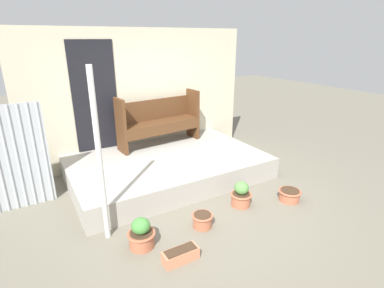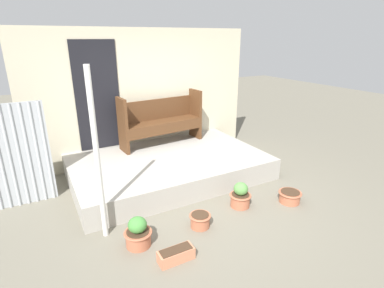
# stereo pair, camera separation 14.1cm
# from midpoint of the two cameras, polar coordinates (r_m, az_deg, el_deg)

# --- Properties ---
(ground_plane) EXTENTS (24.00, 24.00, 0.00)m
(ground_plane) POSITION_cam_midpoint_polar(r_m,az_deg,el_deg) (4.73, 1.44, -11.21)
(ground_plane) COLOR #706B5B
(porch_slab) EXTENTS (3.39, 2.13, 0.38)m
(porch_slab) POSITION_cam_midpoint_polar(r_m,az_deg,el_deg) (5.50, -3.66, -4.32)
(porch_slab) COLOR #A8A399
(porch_slab) RESTS_ON ground_plane
(house_wall) EXTENTS (4.59, 0.08, 2.60)m
(house_wall) POSITION_cam_midpoint_polar(r_m,az_deg,el_deg) (6.12, -8.65, 8.93)
(house_wall) COLOR beige
(house_wall) RESTS_ON ground_plane
(support_post) EXTENTS (0.07, 0.07, 2.16)m
(support_post) POSITION_cam_midpoint_polar(r_m,az_deg,el_deg) (3.69, -16.58, -2.62)
(support_post) COLOR silver
(support_post) RESTS_ON ground_plane
(bench) EXTENTS (1.70, 0.54, 1.02)m
(bench) POSITION_cam_midpoint_polar(r_m,az_deg,el_deg) (5.97, -5.26, 4.89)
(bench) COLOR #54331C
(bench) RESTS_ON porch_slab
(flower_pot_left) EXTENTS (0.35, 0.35, 0.39)m
(flower_pot_left) POSITION_cam_midpoint_polar(r_m,az_deg,el_deg) (3.85, -9.17, -16.47)
(flower_pot_left) COLOR #B76647
(flower_pot_left) RESTS_ON ground_plane
(flower_pot_middle) EXTENTS (0.30, 0.30, 0.19)m
(flower_pot_middle) POSITION_cam_midpoint_polar(r_m,az_deg,el_deg) (4.16, 2.55, -14.23)
(flower_pot_middle) COLOR #B76647
(flower_pot_middle) RESTS_ON ground_plane
(flower_pot_right) EXTENTS (0.33, 0.33, 0.39)m
(flower_pot_right) POSITION_cam_midpoint_polar(r_m,az_deg,el_deg) (4.64, 10.07, -9.75)
(flower_pot_right) COLOR #B76647
(flower_pot_right) RESTS_ON ground_plane
(flower_pot_far_right) EXTENTS (0.36, 0.36, 0.18)m
(flower_pot_far_right) POSITION_cam_midpoint_polar(r_m,az_deg,el_deg) (4.97, 18.91, -9.39)
(flower_pot_far_right) COLOR #B76647
(flower_pot_far_right) RESTS_ON ground_plane
(planter_box_rect) EXTENTS (0.42, 0.17, 0.15)m
(planter_box_rect) POSITION_cam_midpoint_polar(r_m,az_deg,el_deg) (3.66, -1.89, -20.36)
(planter_box_rect) COLOR tan
(planter_box_rect) RESTS_ON ground_plane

